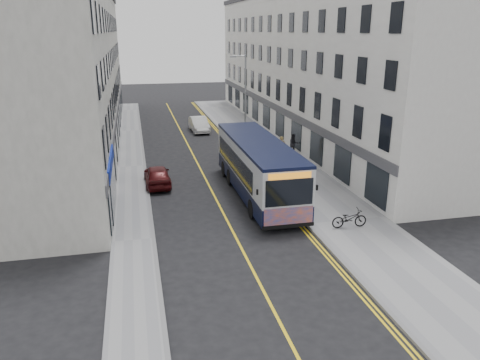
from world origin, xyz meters
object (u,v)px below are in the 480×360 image
city_bus (258,166)px  car_maroon (157,175)px  pedestrian_far (294,144)px  car_white (199,124)px  bicycle (349,218)px  streetlamp (244,101)px  pedestrian_near (282,147)px

city_bus → car_maroon: (-5.95, 3.35, -1.21)m
pedestrian_far → car_white: pedestrian_far is taller
pedestrian_far → car_maroon: size_ratio=0.41×
city_bus → bicycle: bearing=-62.1°
city_bus → pedestrian_far: (5.35, 8.76, -0.95)m
city_bus → car_maroon: bearing=150.6°
streetlamp → city_bus: size_ratio=0.67×
streetlamp → car_maroon: bearing=-138.2°
city_bus → pedestrian_near: city_bus is taller
city_bus → bicycle: size_ratio=6.42×
city_bus → car_maroon: city_bus is taller
bicycle → city_bus: bearing=29.9°
car_white → pedestrian_near: bearing=-69.6°
pedestrian_near → pedestrian_far: (1.28, 0.91, -0.02)m
pedestrian_near → car_white: size_ratio=0.39×
bicycle → pedestrian_near: bearing=-1.4°
pedestrian_far → car_white: size_ratio=0.38×
bicycle → car_maroon: bearing=46.1°
bicycle → car_white: bearing=10.9°
streetlamp → pedestrian_far: 5.29m
pedestrian_near → pedestrian_far: bearing=19.8°
car_white → city_bus: bearing=-89.3°
city_bus → car_maroon: 6.93m
bicycle → streetlamp: bearing=8.0°
bicycle → pedestrian_far: size_ratio=1.11×
streetlamp → car_maroon: 10.68m
bicycle → car_maroon: (-9.19, 9.46, 0.08)m
streetlamp → city_bus: (-1.52, -10.02, -2.48)m
car_maroon → pedestrian_near: bearing=-156.9°
city_bus → bicycle: (3.24, -6.11, -1.29)m
city_bus → car_white: bearing=92.4°
pedestrian_near → city_bus: bearing=-132.9°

